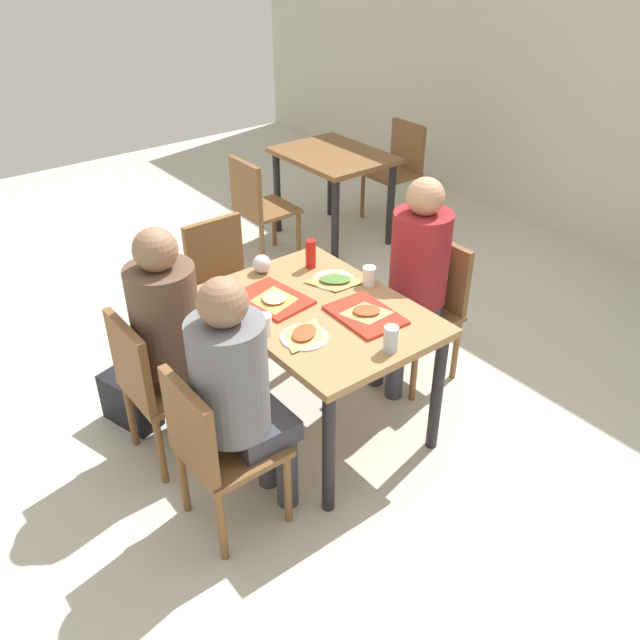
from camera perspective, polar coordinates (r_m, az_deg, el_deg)
The scene contains 26 objects.
ground_plane at distance 3.69m, azimuth 0.00°, elevation -8.81°, with size 10.00×10.00×0.02m, color beige.
main_table at distance 3.30m, azimuth 0.00°, elevation -0.37°, with size 1.13×0.81×0.73m.
chair_near_left at distance 3.27m, azimuth -14.15°, elevation -5.03°, with size 0.40×0.40×0.83m.
chair_near_right at distance 2.87m, azimuth -9.18°, elevation -10.56°, with size 0.40×0.40×0.83m.
chair_far_side at distance 3.84m, azimuth 9.34°, elevation 1.64°, with size 0.40×0.40×0.83m.
chair_left_end at distance 4.07m, azimuth -8.26°, elevation 3.56°, with size 0.40×0.40×0.83m.
person_in_red at distance 3.18m, azimuth -12.48°, elevation -0.59°, with size 0.32×0.42×1.24m.
person_in_brown_jacket at distance 2.76m, azimuth -7.09°, elevation -5.65°, with size 0.32×0.42×1.24m.
person_far_side at distance 3.63m, azimuth 8.14°, elevation 4.30°, with size 0.32×0.42×1.24m.
tray_red_near at distance 3.31m, azimuth -4.04°, elevation 1.83°, with size 0.36×0.26×0.02m, color red.
tray_red_far at distance 3.18m, azimuth 3.92°, elevation 0.44°, with size 0.36×0.26×0.02m, color red.
paper_plate_center at distance 3.48m, azimuth 1.18°, elevation 3.45°, with size 0.22×0.22×0.01m, color white.
paper_plate_near_edge at distance 3.02m, azimuth -1.36°, elevation -1.50°, with size 0.22×0.22×0.01m, color white.
pizza_slice_a at distance 3.28m, azimuth -3.97°, elevation 1.87°, with size 0.26×0.26×0.02m.
pizza_slice_b at distance 3.18m, azimuth 4.03°, elevation 0.75°, with size 0.23×0.24×0.02m.
pizza_slice_c at distance 3.46m, azimuth 1.32°, elevation 3.46°, with size 0.27×0.28×0.02m.
pizza_slice_d at distance 3.02m, azimuth -1.35°, elevation -1.18°, with size 0.24×0.27×0.02m.
plastic_cup_a at distance 3.44m, azimuth 4.25°, elevation 3.81°, with size 0.07×0.07×0.10m, color white.
plastic_cup_b at distance 3.04m, azimuth -4.80°, elevation -0.38°, with size 0.07×0.07×0.10m, color white.
soda_can at distance 2.92m, azimuth 6.12°, elevation -1.63°, with size 0.07×0.07×0.12m, color #B7BCC6.
condiment_bottle at distance 3.59m, azimuth -0.81°, elevation 5.72°, with size 0.06×0.06×0.16m, color red.
foil_bundle at distance 3.56m, azimuth -5.04°, elevation 4.84°, with size 0.10×0.10×0.10m, color silver.
handbag at distance 3.74m, azimuth -16.01°, elevation -6.67°, with size 0.32×0.16×0.28m, color black.
background_table at distance 5.47m, azimuth 1.15°, elevation 12.96°, with size 0.90×0.70×0.73m.
background_chair_near at distance 5.11m, azimuth -5.40°, elevation 9.93°, with size 0.40×0.40×0.83m.
background_chair_far at distance 5.97m, azimuth 6.78°, elevation 13.17°, with size 0.40×0.40×0.83m.
Camera 1 is at (2.20, -1.71, 2.41)m, focal length 37.16 mm.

